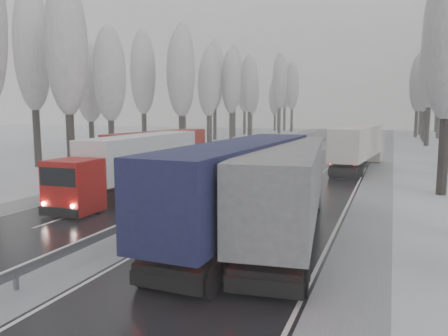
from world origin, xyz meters
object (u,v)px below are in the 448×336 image
Objects in this scene: truck_grey_tarp at (289,183)px; truck_blue_box at (248,181)px; box_truck_distant at (362,134)px; truck_cream_box at (360,144)px; truck_red_red at (151,151)px; truck_red_white at (136,160)px.

truck_grey_tarp is 0.97× the size of truck_blue_box.
truck_grey_tarp is 2.01× the size of box_truck_distant.
truck_cream_box is 1.08× the size of truck_red_red.
truck_grey_tarp is 1.01× the size of truck_cream_box.
box_truck_distant is 55.52m from truck_red_white.
truck_grey_tarp is 60.70m from box_truck_distant.
truck_blue_box is 2.07× the size of box_truck_distant.
truck_grey_tarp is at bearing -86.97° from truck_cream_box.
truck_blue_box reaches higher than truck_red_red.
truck_red_red is at bearing -101.40° from box_truck_distant.
truck_red_white is (-12.32, 6.40, -0.14)m from truck_grey_tarp.
truck_red_white reaches higher than box_truck_distant.
truck_cream_box is 1.98× the size of box_truck_distant.
truck_red_red reaches higher than box_truck_distant.
truck_cream_box is at bearing 41.91° from truck_red_red.
box_truck_distant is (-0.71, 60.69, -0.95)m from truck_grey_tarp.
truck_grey_tarp is 1.06× the size of truck_red_white.
truck_red_white is at bearing -96.74° from box_truck_distant.
truck_grey_tarp is at bearing 23.42° from truck_blue_box.
truck_red_white is (-11.61, -54.29, 0.80)m from box_truck_distant.
truck_red_white is at bearing -119.90° from truck_cream_box.
truck_red_red is at bearing 110.16° from truck_red_white.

